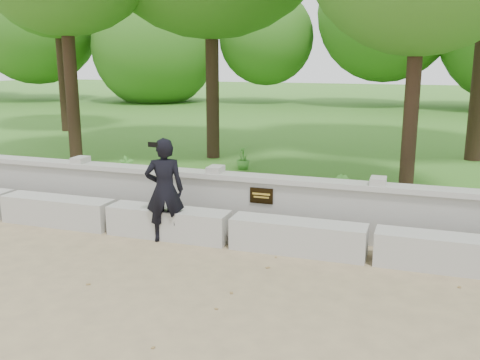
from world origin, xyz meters
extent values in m
plane|color=tan|center=(0.00, 0.00, 0.00)|extent=(80.00, 80.00, 0.00)
cube|color=#437427|center=(0.00, 14.00, 0.12)|extent=(40.00, 22.00, 0.25)
cube|color=#ACAAA3|center=(-3.00, 1.90, 0.23)|extent=(1.90, 0.45, 0.45)
cube|color=#ACAAA3|center=(-1.00, 1.90, 0.23)|extent=(1.90, 0.45, 0.45)
cube|color=#ACAAA3|center=(1.00, 1.90, 0.23)|extent=(1.90, 0.45, 0.45)
cube|color=#ACAAA3|center=(3.00, 1.90, 0.23)|extent=(1.90, 0.45, 0.45)
cube|color=#A2A099|center=(0.00, 2.60, 0.41)|extent=(12.50, 0.25, 0.82)
cube|color=#ACAAA3|center=(0.00, 2.60, 0.86)|extent=(12.50, 0.35, 0.08)
cube|color=black|center=(0.30, 2.46, 0.62)|extent=(0.36, 0.02, 0.24)
imported|color=black|center=(-0.97, 1.75, 0.78)|extent=(0.67, 0.57, 1.55)
cube|color=black|center=(-0.97, 1.44, 1.50)|extent=(0.14, 0.08, 0.07)
cylinder|color=#382619|center=(-8.79, 10.01, 2.44)|extent=(0.30, 0.30, 4.39)
cylinder|color=#382619|center=(-4.77, 4.92, 2.31)|extent=(0.28, 0.28, 4.12)
cylinder|color=#382619|center=(-2.30, 7.04, 2.58)|extent=(0.32, 0.32, 4.67)
cylinder|color=#382619|center=(2.35, 4.10, 2.04)|extent=(0.24, 0.24, 3.57)
imported|color=#458E30|center=(-2.75, 3.71, 0.55)|extent=(0.34, 0.38, 0.59)
imported|color=#458E30|center=(1.36, 3.30, 0.54)|extent=(0.38, 0.41, 0.59)
imported|color=#458E30|center=(1.90, 3.30, 0.51)|extent=(0.62, 0.60, 0.53)
imported|color=#458E30|center=(-1.14, 5.90, 0.51)|extent=(0.35, 0.37, 0.52)
camera|label=1|loc=(2.52, -5.08, 2.68)|focal=40.00mm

